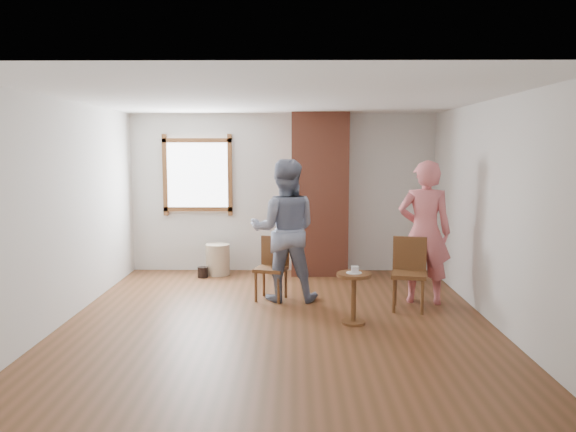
# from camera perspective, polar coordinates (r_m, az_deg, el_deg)

# --- Properties ---
(ground) EXTENTS (5.50, 5.50, 0.00)m
(ground) POSITION_cam_1_polar(r_m,az_deg,el_deg) (6.82, -1.01, -10.45)
(ground) COLOR brown
(ground) RESTS_ON ground
(room_shell) EXTENTS (5.04, 5.52, 2.62)m
(room_shell) POSITION_cam_1_polar(r_m,az_deg,el_deg) (7.12, -1.36, 5.08)
(room_shell) COLOR silver
(room_shell) RESTS_ON ground
(brick_chimney) EXTENTS (0.90, 0.50, 2.60)m
(brick_chimney) POSITION_cam_1_polar(r_m,az_deg,el_deg) (9.05, 3.22, 2.22)
(brick_chimney) COLOR #A4523A
(brick_chimney) RESTS_ON ground
(stoneware_crock) EXTENTS (0.47, 0.47, 0.50)m
(stoneware_crock) POSITION_cam_1_polar(r_m,az_deg,el_deg) (9.17, -7.15, -4.40)
(stoneware_crock) COLOR tan
(stoneware_crock) RESTS_ON ground
(dark_pot) EXTENTS (0.19, 0.19, 0.17)m
(dark_pot) POSITION_cam_1_polar(r_m,az_deg,el_deg) (9.04, -8.64, -5.66)
(dark_pot) COLOR black
(dark_pot) RESTS_ON ground
(dining_chair_left) EXTENTS (0.49, 0.49, 0.84)m
(dining_chair_left) POSITION_cam_1_polar(r_m,az_deg,el_deg) (7.62, -1.58, -4.93)
(dining_chair_left) COLOR brown
(dining_chair_left) RESTS_ON ground
(dining_chair_right) EXTENTS (0.51, 0.51, 0.91)m
(dining_chair_right) POSITION_cam_1_polar(r_m,az_deg,el_deg) (7.31, 12.21, -5.29)
(dining_chair_right) COLOR brown
(dining_chair_right) RESTS_ON ground
(side_table) EXTENTS (0.40, 0.40, 0.60)m
(side_table) POSITION_cam_1_polar(r_m,az_deg,el_deg) (6.60, 6.69, -7.45)
(side_table) COLOR brown
(side_table) RESTS_ON ground
(cake_plate) EXTENTS (0.18, 0.18, 0.01)m
(cake_plate) POSITION_cam_1_polar(r_m,az_deg,el_deg) (6.55, 6.71, -5.74)
(cake_plate) COLOR white
(cake_plate) RESTS_ON side_table
(cake_slice) EXTENTS (0.08, 0.07, 0.06)m
(cake_slice) POSITION_cam_1_polar(r_m,az_deg,el_deg) (6.55, 6.81, -5.45)
(cake_slice) COLOR white
(cake_slice) RESTS_ON cake_plate
(man) EXTENTS (0.93, 0.74, 1.89)m
(man) POSITION_cam_1_polar(r_m,az_deg,el_deg) (7.49, -0.37, -1.46)
(man) COLOR #151E3A
(man) RESTS_ON ground
(person_pink) EXTENTS (0.75, 0.56, 1.88)m
(person_pink) POSITION_cam_1_polar(r_m,az_deg,el_deg) (7.56, 13.70, -1.62)
(person_pink) COLOR #DC6E72
(person_pink) RESTS_ON ground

